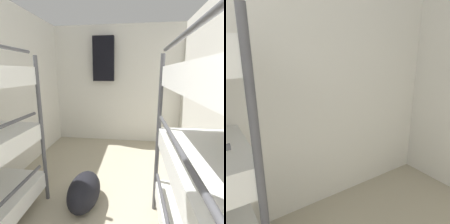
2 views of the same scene
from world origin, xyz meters
TOP-DOWN VIEW (x-y plane):
  - wall_back at (0.00, 4.39)m, footprint 2.86×0.06m
  - duffel_bag at (-0.16, 2.24)m, footprint 0.36×0.63m
  - hanging_coat at (-0.27, 4.24)m, footprint 0.44×0.12m

SIDE VIEW (x-z plane):
  - duffel_bag at x=-0.16m, z-range 0.00..0.36m
  - wall_back at x=0.00m, z-range 0.00..2.52m
  - hanging_coat at x=-0.27m, z-range 1.37..2.27m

